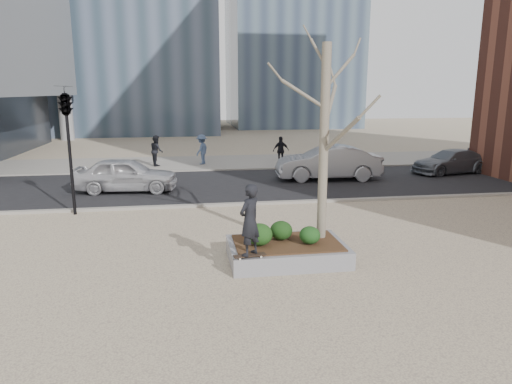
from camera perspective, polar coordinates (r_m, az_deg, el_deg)
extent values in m
plane|color=#C2B28E|center=(11.89, -0.90, -8.75)|extent=(120.00, 120.00, 0.00)
cube|color=black|center=(21.47, -4.62, 0.88)|extent=(60.00, 8.00, 0.02)
cube|color=gray|center=(28.35, -5.70, 3.69)|extent=(60.00, 6.00, 0.02)
cube|color=gray|center=(11.98, 3.87, -7.46)|extent=(3.00, 2.00, 0.45)
cube|color=#382314|center=(11.90, 3.89, -6.35)|extent=(2.70, 1.70, 0.04)
ellipsoid|color=#153511|center=(11.56, 0.43, -5.33)|extent=(0.66, 0.66, 0.56)
ellipsoid|color=#123410|center=(12.01, 3.17, -4.82)|extent=(0.59, 0.59, 0.50)
ellipsoid|color=#144017|center=(11.76, 6.74, -5.38)|extent=(0.54, 0.54, 0.46)
imported|color=black|center=(10.61, -0.80, -3.53)|extent=(0.73, 0.73, 1.71)
imported|color=#BDBCC1|center=(20.64, -15.93, 2.11)|extent=(4.53, 2.16, 1.49)
imported|color=gray|center=(22.87, 8.99, 3.64)|extent=(5.22, 2.18, 1.68)
imported|color=slate|center=(26.53, 23.12, 3.53)|extent=(4.58, 2.59, 1.25)
imported|color=black|center=(27.48, -12.31, 5.09)|extent=(0.85, 1.00, 1.79)
imported|color=#465A7E|center=(27.60, -6.79, 5.31)|extent=(1.13, 1.32, 1.78)
imported|color=black|center=(27.36, 3.13, 5.21)|extent=(1.02, 0.51, 1.67)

